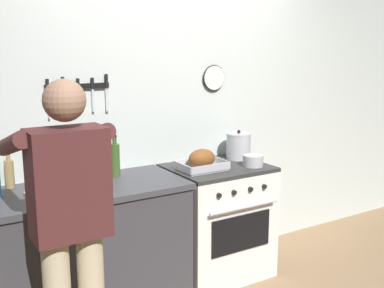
{
  "coord_description": "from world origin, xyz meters",
  "views": [
    {
      "loc": [
        -1.82,
        -1.92,
        1.8
      ],
      "look_at": [
        -0.1,
        0.85,
        1.13
      ],
      "focal_mm": 43.7,
      "sensor_mm": 36.0,
      "label": 1
    }
  ],
  "objects_px": {
    "bottle_olive_oil": "(115,159)",
    "person_cook": "(69,218)",
    "roasting_pan": "(202,161)",
    "saucepan": "(253,161)",
    "stove": "(217,220)",
    "bottle_cooking_oil": "(100,165)",
    "cutting_board": "(57,194)",
    "bottle_soy_sauce": "(39,175)",
    "bottle_wine_red": "(45,168)",
    "stock_pot": "(239,146)",
    "bottle_vinegar": "(9,173)"
  },
  "relations": [
    {
      "from": "bottle_olive_oil",
      "to": "person_cook",
      "type": "bearing_deg",
      "value": -126.13
    },
    {
      "from": "bottle_soy_sauce",
      "to": "cutting_board",
      "type": "bearing_deg",
      "value": -82.78
    },
    {
      "from": "stove",
      "to": "stock_pot",
      "type": "xyz_separation_m",
      "value": [
        0.29,
        0.12,
        0.56
      ]
    },
    {
      "from": "roasting_pan",
      "to": "cutting_board",
      "type": "distance_m",
      "value": 1.12
    },
    {
      "from": "stock_pot",
      "to": "cutting_board",
      "type": "height_order",
      "value": "stock_pot"
    },
    {
      "from": "stove",
      "to": "saucepan",
      "type": "bearing_deg",
      "value": -32.03
    },
    {
      "from": "saucepan",
      "to": "bottle_vinegar",
      "type": "xyz_separation_m",
      "value": [
        -1.73,
        0.39,
        0.06
      ]
    },
    {
      "from": "stock_pot",
      "to": "bottle_soy_sauce",
      "type": "relative_size",
      "value": 1.37
    },
    {
      "from": "person_cook",
      "to": "roasting_pan",
      "type": "height_order",
      "value": "person_cook"
    },
    {
      "from": "stove",
      "to": "bottle_vinegar",
      "type": "relative_size",
      "value": 3.78
    },
    {
      "from": "cutting_board",
      "to": "bottle_wine_red",
      "type": "xyz_separation_m",
      "value": [
        -0.02,
        0.21,
        0.12
      ]
    },
    {
      "from": "person_cook",
      "to": "cutting_board",
      "type": "xyz_separation_m",
      "value": [
        0.1,
        0.57,
        -0.04
      ]
    },
    {
      "from": "stove",
      "to": "bottle_olive_oil",
      "type": "distance_m",
      "value": 0.99
    },
    {
      "from": "stove",
      "to": "bottle_vinegar",
      "type": "height_order",
      "value": "bottle_vinegar"
    },
    {
      "from": "person_cook",
      "to": "bottle_wine_red",
      "type": "distance_m",
      "value": 0.79
    },
    {
      "from": "bottle_wine_red",
      "to": "bottle_soy_sauce",
      "type": "xyz_separation_m",
      "value": [
        -0.02,
        0.08,
        -0.06
      ]
    },
    {
      "from": "cutting_board",
      "to": "bottle_olive_oil",
      "type": "relative_size",
      "value": 1.2
    },
    {
      "from": "roasting_pan",
      "to": "saucepan",
      "type": "distance_m",
      "value": 0.42
    },
    {
      "from": "stove",
      "to": "bottle_cooking_oil",
      "type": "relative_size",
      "value": 3.64
    },
    {
      "from": "stock_pot",
      "to": "bottle_soy_sauce",
      "type": "distance_m",
      "value": 1.61
    },
    {
      "from": "person_cook",
      "to": "roasting_pan",
      "type": "xyz_separation_m",
      "value": [
        1.21,
        0.63,
        0.02
      ]
    },
    {
      "from": "stock_pot",
      "to": "bottle_cooking_oil",
      "type": "height_order",
      "value": "bottle_cooking_oil"
    },
    {
      "from": "bottle_cooking_oil",
      "to": "saucepan",
      "type": "bearing_deg",
      "value": -13.38
    },
    {
      "from": "person_cook",
      "to": "bottle_cooking_oil",
      "type": "bearing_deg",
      "value": -32.86
    },
    {
      "from": "bottle_wine_red",
      "to": "bottle_cooking_oil",
      "type": "bearing_deg",
      "value": 0.53
    },
    {
      "from": "cutting_board",
      "to": "bottle_vinegar",
      "type": "bearing_deg",
      "value": 123.16
    },
    {
      "from": "stove",
      "to": "bottle_wine_red",
      "type": "distance_m",
      "value": 1.43
    },
    {
      "from": "person_cook",
      "to": "bottle_vinegar",
      "type": "bearing_deg",
      "value": 5.03
    },
    {
      "from": "roasting_pan",
      "to": "bottle_soy_sauce",
      "type": "bearing_deg",
      "value": 168.52
    },
    {
      "from": "person_cook",
      "to": "stock_pot",
      "type": "relative_size",
      "value": 6.82
    },
    {
      "from": "person_cook",
      "to": "bottle_vinegar",
      "type": "relative_size",
      "value": 6.98
    },
    {
      "from": "person_cook",
      "to": "bottle_vinegar",
      "type": "distance_m",
      "value": 0.91
    },
    {
      "from": "stove",
      "to": "saucepan",
      "type": "distance_m",
      "value": 0.57
    },
    {
      "from": "roasting_pan",
      "to": "bottle_cooking_oil",
      "type": "xyz_separation_m",
      "value": [
        -0.75,
        0.16,
        0.03
      ]
    },
    {
      "from": "bottle_olive_oil",
      "to": "bottle_cooking_oil",
      "type": "distance_m",
      "value": 0.13
    },
    {
      "from": "bottle_cooking_oil",
      "to": "bottle_soy_sauce",
      "type": "relative_size",
      "value": 1.39
    },
    {
      "from": "roasting_pan",
      "to": "bottle_vinegar",
      "type": "bearing_deg",
      "value": 168.16
    },
    {
      "from": "person_cook",
      "to": "stock_pot",
      "type": "bearing_deg",
      "value": -67.46
    },
    {
      "from": "stock_pot",
      "to": "bottle_soy_sauce",
      "type": "xyz_separation_m",
      "value": [
        -1.61,
        0.08,
        -0.04
      ]
    },
    {
      "from": "stock_pot",
      "to": "bottle_olive_oil",
      "type": "height_order",
      "value": "bottle_olive_oil"
    },
    {
      "from": "person_cook",
      "to": "cutting_board",
      "type": "relative_size",
      "value": 4.61
    },
    {
      "from": "bottle_wine_red",
      "to": "bottle_soy_sauce",
      "type": "relative_size",
      "value": 1.76
    },
    {
      "from": "stove",
      "to": "saucepan",
      "type": "xyz_separation_m",
      "value": [
        0.23,
        -0.15,
        0.49
      ]
    },
    {
      "from": "roasting_pan",
      "to": "bottle_soy_sauce",
      "type": "height_order",
      "value": "bottle_soy_sauce"
    },
    {
      "from": "bottle_olive_oil",
      "to": "bottle_vinegar",
      "type": "height_order",
      "value": "bottle_olive_oil"
    },
    {
      "from": "saucepan",
      "to": "bottle_soy_sauce",
      "type": "distance_m",
      "value": 1.59
    },
    {
      "from": "stove",
      "to": "person_cook",
      "type": "relative_size",
      "value": 0.54
    },
    {
      "from": "stock_pot",
      "to": "bottle_olive_oil",
      "type": "relative_size",
      "value": 0.81
    },
    {
      "from": "stock_pot",
      "to": "saucepan",
      "type": "relative_size",
      "value": 1.51
    },
    {
      "from": "person_cook",
      "to": "saucepan",
      "type": "relative_size",
      "value": 10.27
    }
  ]
}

